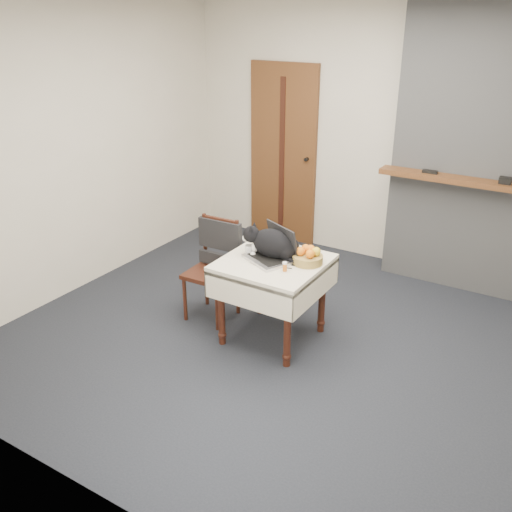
{
  "coord_description": "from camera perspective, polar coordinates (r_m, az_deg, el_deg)",
  "views": [
    {
      "loc": [
        1.87,
        -3.58,
        2.54
      ],
      "look_at": [
        -0.29,
        -0.08,
        0.73
      ],
      "focal_mm": 40.0,
      "sensor_mm": 36.0,
      "label": 1
    }
  ],
  "objects": [
    {
      "name": "laptop",
      "position": [
        4.49,
        1.73,
        0.49
      ],
      "size": [
        0.46,
        0.43,
        0.27
      ],
      "rotation": [
        0.0,
        0.0,
        -0.43
      ],
      "color": "#B7B7BC",
      "rests_on": "side_table"
    },
    {
      "name": "room_shell",
      "position": [
        4.52,
        6.98,
        13.69
      ],
      "size": [
        4.52,
        4.01,
        2.61
      ],
      "color": "beige",
      "rests_on": "ground"
    },
    {
      "name": "desk_clutter",
      "position": [
        4.42,
        3.43,
        -0.85
      ],
      "size": [
        0.14,
        0.02,
        0.01
      ],
      "primitive_type": "cube",
      "rotation": [
        0.0,
        0.0,
        0.02
      ],
      "color": "black",
      "rests_on": "side_table"
    },
    {
      "name": "chair",
      "position": [
        4.95,
        -4.0,
        0.14
      ],
      "size": [
        0.41,
        0.4,
        0.89
      ],
      "rotation": [
        0.0,
        0.0,
        0.03
      ],
      "color": "#37130F",
      "rests_on": "ground"
    },
    {
      "name": "side_table",
      "position": [
        4.54,
        1.73,
        -1.77
      ],
      "size": [
        0.78,
        0.78,
        0.7
      ],
      "color": "#37130F",
      "rests_on": "ground"
    },
    {
      "name": "pill_bottle",
      "position": [
        4.3,
        2.9,
        -1.06
      ],
      "size": [
        0.04,
        0.04,
        0.07
      ],
      "color": "#B15815",
      "rests_on": "side_table"
    },
    {
      "name": "door",
      "position": [
        6.53,
        2.72,
        10.08
      ],
      "size": [
        0.82,
        0.1,
        2.0
      ],
      "color": "brown",
      "rests_on": "ground"
    },
    {
      "name": "cat",
      "position": [
        4.5,
        1.87,
        1.2
      ],
      "size": [
        0.57,
        0.29,
        0.27
      ],
      "rotation": [
        0.0,
        0.0,
        0.23
      ],
      "color": "black",
      "rests_on": "side_table"
    },
    {
      "name": "chimney",
      "position": [
        5.65,
        21.3,
        9.45
      ],
      "size": [
        1.62,
        0.48,
        2.6
      ],
      "color": "gray",
      "rests_on": "ground"
    },
    {
      "name": "fruit_basket",
      "position": [
        4.44,
        5.21,
        -0.06
      ],
      "size": [
        0.24,
        0.24,
        0.14
      ],
      "color": "olive",
      "rests_on": "side_table"
    },
    {
      "name": "cream_jar",
      "position": [
        4.6,
        -0.69,
        0.67
      ],
      "size": [
        0.07,
        0.07,
        0.08
      ],
      "primitive_type": "cylinder",
      "color": "silver",
      "rests_on": "side_table"
    },
    {
      "name": "ground",
      "position": [
        4.77,
        3.54,
        -8.46
      ],
      "size": [
        4.5,
        4.5,
        0.0
      ],
      "primitive_type": "plane",
      "color": "black",
      "rests_on": "ground"
    }
  ]
}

